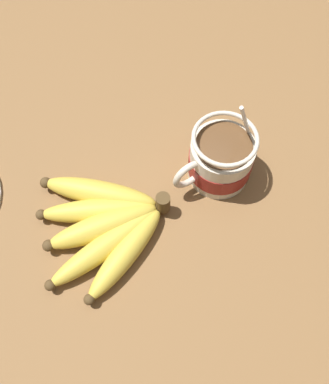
{
  "coord_description": "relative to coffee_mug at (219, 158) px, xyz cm",
  "views": [
    {
      "loc": [
        16.41,
        22.75,
        58.68
      ],
      "look_at": [
        2.42,
        0.31,
        7.9
      ],
      "focal_mm": 40.0,
      "sensor_mm": 36.0,
      "label": 1
    }
  ],
  "objects": [
    {
      "name": "coffee_mug",
      "position": [
        0.0,
        0.0,
        0.0
      ],
      "size": [
        14.32,
        9.07,
        14.29
      ],
      "color": "beige",
      "rests_on": "table"
    },
    {
      "name": "table",
      "position": [
        6.95,
        0.35,
        -5.8
      ],
      "size": [
        105.88,
        105.88,
        3.87
      ],
      "color": "brown",
      "rests_on": "ground"
    },
    {
      "name": "banana_bunch",
      "position": [
        18.02,
        -0.49,
        -2.17
      ],
      "size": [
        19.68,
        20.68,
        4.07
      ],
      "color": "#4C381E",
      "rests_on": "table"
    }
  ]
}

